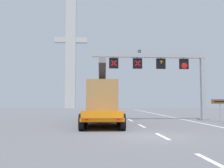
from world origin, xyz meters
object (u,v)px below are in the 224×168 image
tourist_info_sign_brown (220,105)px  bridge_pylon_distant (71,52)px  overhead_lane_gantry (163,66)px  heavy_haul_truck_orange (102,100)px

tourist_info_sign_brown → bridge_pylon_distant: size_ratio=0.07×
tourist_info_sign_brown → overhead_lane_gantry: bearing=147.8°
tourist_info_sign_brown → bridge_pylon_distant: bearing=110.1°
overhead_lane_gantry → heavy_haul_truck_orange: 7.23m
heavy_haul_truck_orange → bridge_pylon_distant: bridge_pylon_distant is taller
tourist_info_sign_brown → bridge_pylon_distant: 53.46m
heavy_haul_truck_orange → bridge_pylon_distant: size_ratio=0.46×
heavy_haul_truck_orange → tourist_info_sign_brown: size_ratio=6.80×
heavy_haul_truck_orange → tourist_info_sign_brown: (10.67, -1.70, -0.39)m
heavy_haul_truck_orange → bridge_pylon_distant: bearing=98.5°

